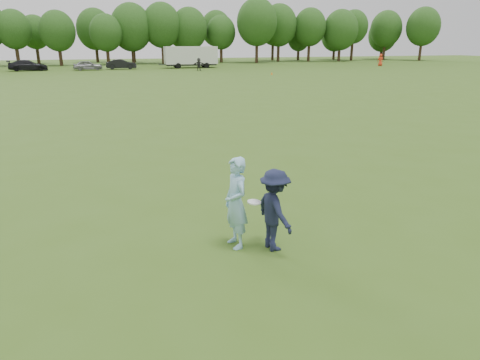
{
  "coord_description": "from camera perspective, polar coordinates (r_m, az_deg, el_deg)",
  "views": [
    {
      "loc": [
        -2.53,
        -7.9,
        3.93
      ],
      "look_at": [
        0.04,
        0.41,
        1.1
      ],
      "focal_mm": 32.0,
      "sensor_mm": 36.0,
      "label": 1
    }
  ],
  "objects": [
    {
      "name": "disc_in_play",
      "position": [
        8.23,
        1.91,
        -2.96
      ],
      "size": [
        0.28,
        0.28,
        0.05
      ],
      "color": "white",
      "rests_on": "ground"
    },
    {
      "name": "player_far_d",
      "position": [
        61.94,
        -5.5,
        15.1
      ],
      "size": [
        1.68,
        0.75,
        1.75
      ],
      "primitive_type": "imported",
      "rotation": [
        0.0,
        0.0,
        0.15
      ],
      "color": "#2A2A2A",
      "rests_on": "ground"
    },
    {
      "name": "car_d",
      "position": [
        68.31,
        -26.43,
        13.52
      ],
      "size": [
        5.28,
        2.6,
        1.48
      ],
      "primitive_type": "imported",
      "rotation": [
        0.0,
        0.0,
        1.68
      ],
      "color": "black",
      "rests_on": "ground"
    },
    {
      "name": "thrower",
      "position": [
        8.36,
        -0.55,
        -3.08
      ],
      "size": [
        0.53,
        0.73,
        1.84
      ],
      "primitive_type": "imported",
      "rotation": [
        0.0,
        0.0,
        -1.43
      ],
      "color": "#8FC4DD",
      "rests_on": "ground"
    },
    {
      "name": "car_f",
      "position": [
        67.53,
        -15.53,
        14.65
      ],
      "size": [
        4.44,
        1.83,
        1.43
      ],
      "primitive_type": "imported",
      "rotation": [
        0.0,
        0.0,
        1.5
      ],
      "color": "black",
      "rests_on": "ground"
    },
    {
      "name": "defender",
      "position": [
        8.31,
        4.65,
        -4.02
      ],
      "size": [
        0.76,
        1.14,
        1.63
      ],
      "primitive_type": "imported",
      "rotation": [
        0.0,
        0.0,
        1.73
      ],
      "color": "#181D36",
      "rests_on": "ground"
    },
    {
      "name": "ground",
      "position": [
        9.17,
        0.52,
        -7.34
      ],
      "size": [
        200.0,
        200.0,
        0.0
      ],
      "primitive_type": "plane",
      "color": "#395818",
      "rests_on": "ground"
    },
    {
      "name": "car_e",
      "position": [
        66.55,
        -19.64,
        14.2
      ],
      "size": [
        4.07,
        1.82,
        1.36
      ],
      "primitive_type": "imported",
      "rotation": [
        0.0,
        0.0,
        1.62
      ],
      "color": "gray",
      "rests_on": "ground"
    },
    {
      "name": "player_far_c",
      "position": [
        77.74,
        18.22,
        14.97
      ],
      "size": [
        1.05,
        0.77,
        1.96
      ],
      "primitive_type": "imported",
      "rotation": [
        0.0,
        0.0,
        2.97
      ],
      "color": "red",
      "rests_on": "ground"
    },
    {
      "name": "field_cone",
      "position": [
        54.78,
        4.26,
        14.0
      ],
      "size": [
        0.28,
        0.28,
        0.3
      ],
      "primitive_type": "cone",
      "color": "#DC5E0B",
      "rests_on": "ground"
    },
    {
      "name": "treeline",
      "position": [
        84.99,
        -14.41,
        19.05
      ],
      "size": [
        130.35,
        18.39,
        11.74
      ],
      "color": "#332114",
      "rests_on": "ground"
    },
    {
      "name": "cargo_trailer",
      "position": [
        69.1,
        -6.59,
        16.1
      ],
      "size": [
        9.0,
        2.75,
        3.2
      ],
      "color": "silver",
      "rests_on": "ground"
    }
  ]
}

